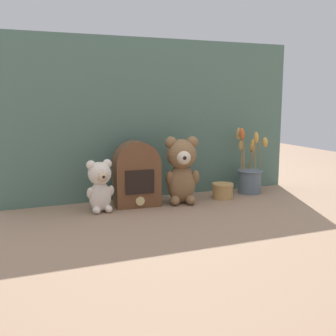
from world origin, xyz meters
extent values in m
plane|color=#8E7056|center=(0.00, 0.00, 0.00)|extent=(4.00, 4.00, 0.00)
cube|color=#4C6B5B|center=(0.00, 0.17, 0.36)|extent=(1.39, 0.02, 0.72)
ellipsoid|color=olive|center=(0.06, 0.00, 0.09)|extent=(0.15, 0.13, 0.17)
sphere|color=olive|center=(0.06, 0.00, 0.22)|extent=(0.13, 0.13, 0.13)
sphere|color=beige|center=(0.04, -0.05, 0.21)|extent=(0.06, 0.06, 0.06)
sphere|color=black|center=(0.04, -0.07, 0.21)|extent=(0.02, 0.02, 0.02)
sphere|color=olive|center=(0.10, -0.01, 0.27)|extent=(0.05, 0.05, 0.05)
sphere|color=olive|center=(0.01, 0.01, 0.27)|extent=(0.05, 0.05, 0.05)
ellipsoid|color=olive|center=(0.11, -0.02, 0.12)|extent=(0.05, 0.07, 0.08)
ellipsoid|color=olive|center=(0.00, 0.00, 0.12)|extent=(0.05, 0.07, 0.08)
ellipsoid|color=olive|center=(0.08, -0.04, 0.02)|extent=(0.06, 0.08, 0.04)
ellipsoid|color=olive|center=(0.01, -0.03, 0.02)|extent=(0.06, 0.08, 0.04)
ellipsoid|color=beige|center=(-0.31, -0.01, 0.06)|extent=(0.10, 0.08, 0.12)
sphere|color=beige|center=(-0.31, -0.01, 0.16)|extent=(0.09, 0.09, 0.09)
sphere|color=#D1B289|center=(-0.31, -0.04, 0.15)|extent=(0.05, 0.05, 0.05)
sphere|color=black|center=(-0.31, -0.06, 0.15)|extent=(0.01, 0.01, 0.01)
sphere|color=beige|center=(-0.28, 0.00, 0.19)|extent=(0.04, 0.04, 0.04)
sphere|color=beige|center=(-0.34, -0.01, 0.19)|extent=(0.04, 0.04, 0.04)
ellipsoid|color=beige|center=(-0.27, -0.01, 0.08)|extent=(0.03, 0.04, 0.06)
ellipsoid|color=beige|center=(-0.35, -0.02, 0.08)|extent=(0.03, 0.04, 0.06)
ellipsoid|color=beige|center=(-0.28, -0.03, 0.02)|extent=(0.03, 0.05, 0.03)
ellipsoid|color=beige|center=(-0.33, -0.04, 0.02)|extent=(0.03, 0.05, 0.03)
cylinder|color=slate|center=(0.44, 0.05, 0.06)|extent=(0.11, 0.11, 0.12)
torus|color=slate|center=(0.44, 0.05, 0.11)|extent=(0.12, 0.12, 0.01)
cylinder|color=#9E7542|center=(0.46, 0.07, 0.17)|extent=(0.02, 0.02, 0.12)
ellipsoid|color=gold|center=(0.47, 0.07, 0.23)|extent=(0.03, 0.03, 0.06)
cylinder|color=#9E7542|center=(0.41, 0.07, 0.17)|extent=(0.02, 0.03, 0.12)
ellipsoid|color=tan|center=(0.40, 0.08, 0.23)|extent=(0.04, 0.04, 0.05)
cylinder|color=#9E7542|center=(0.46, 0.08, 0.16)|extent=(0.03, 0.02, 0.10)
ellipsoid|color=tan|center=(0.47, 0.09, 0.21)|extent=(0.03, 0.03, 0.04)
cylinder|color=#9E7542|center=(0.47, 0.02, 0.18)|extent=(0.04, 0.04, 0.14)
ellipsoid|color=gold|center=(0.49, 0.00, 0.25)|extent=(0.04, 0.04, 0.05)
cylinder|color=#9E7542|center=(0.46, 0.07, 0.17)|extent=(0.02, 0.02, 0.12)
ellipsoid|color=#C65B28|center=(0.47, 0.08, 0.23)|extent=(0.03, 0.03, 0.06)
cylinder|color=#9E7542|center=(0.41, 0.05, 0.20)|extent=(0.01, 0.03, 0.18)
ellipsoid|color=#C65B28|center=(0.39, 0.06, 0.29)|extent=(0.03, 0.04, 0.06)
cylinder|color=#9E7542|center=(0.45, 0.02, 0.19)|extent=(0.02, 0.01, 0.16)
ellipsoid|color=gold|center=(0.45, 0.02, 0.27)|extent=(0.03, 0.03, 0.06)
cylinder|color=#9E7542|center=(0.41, 0.08, 0.20)|extent=(0.03, 0.04, 0.17)
ellipsoid|color=tan|center=(0.39, 0.09, 0.29)|extent=(0.04, 0.04, 0.06)
cube|color=brown|center=(-0.14, 0.03, 0.09)|extent=(0.20, 0.12, 0.18)
cylinder|color=brown|center=(-0.14, 0.03, 0.18)|extent=(0.20, 0.12, 0.19)
cube|color=black|center=(-0.15, -0.03, 0.11)|extent=(0.12, 0.02, 0.10)
cylinder|color=#D6BC7A|center=(-0.15, -0.03, 0.03)|extent=(0.04, 0.01, 0.04)
cylinder|color=tan|center=(0.27, 0.01, 0.03)|extent=(0.09, 0.09, 0.06)
cylinder|color=tan|center=(0.27, 0.01, 0.06)|extent=(0.10, 0.10, 0.01)
camera|label=1|loc=(-0.69, -1.65, 0.46)|focal=45.00mm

